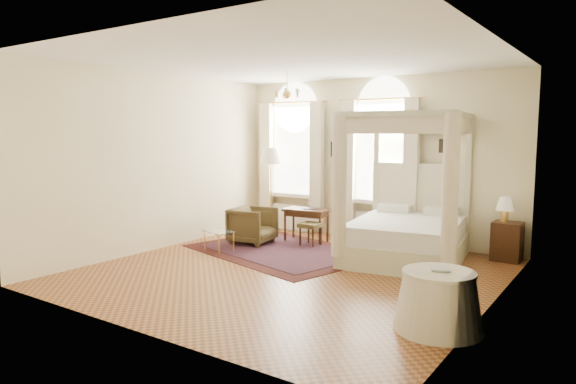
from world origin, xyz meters
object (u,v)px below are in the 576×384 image
Objects in this scene: stool at (311,227)px; coffee_table at (219,233)px; nightstand at (507,241)px; armchair at (253,225)px; canopy_bed at (406,227)px; writing_desk at (306,214)px; side_table at (438,301)px; floor_lamp at (271,160)px.

stool is 0.70× the size of coffee_table.
armchair reaches higher than nightstand.
nightstand is at bearing -80.17° from armchair.
writing_desk is at bearing 171.90° from canopy_bed.
stool is (-3.41, -0.92, 0.04)m from nightstand.
armchair reaches higher than side_table.
canopy_bed is 3.20m from side_table.
canopy_bed is at bearing -89.14° from armchair.
side_table is at bearing -40.10° from writing_desk.
canopy_bed is 3.56m from floor_lamp.
side_table is at bearing -62.24° from canopy_bed.
floor_lamp reaches higher than nightstand.
coffee_table is (-1.16, -1.35, -0.03)m from stool.
writing_desk is at bearing 134.51° from stool.
nightstand is 1.50× the size of stool.
nightstand is 0.84× the size of armchair.
canopy_bed is 2.78× the size of writing_desk.
stool is 0.56× the size of armchair.
side_table is at bearing -35.53° from floor_lamp.
armchair is at bearing -171.84° from canopy_bed.
armchair is 0.89m from coffee_table.
floor_lamp is at bearing 164.15° from writing_desk.
canopy_bed is 2.63× the size of side_table.
writing_desk is 1.45× the size of coffee_table.
stool is at bearing 140.40° from side_table.
floor_lamp reaches higher than stool.
writing_desk is 2.07× the size of stool.
canopy_bed is at bearing -146.90° from nightstand.
coffee_table is (-0.09, -0.89, -0.02)m from armchair.
writing_desk reaches higher than coffee_table.
canopy_bed is at bearing 117.76° from side_table.
coffee_table is 4.84m from side_table.
canopy_bed reaches higher than coffee_table.
floor_lamp is at bearing 169.29° from canopy_bed.
armchair is at bearing -136.09° from writing_desk.
nightstand is 0.36× the size of floor_lamp.
side_table is (4.51, -2.39, -0.03)m from armchair.
nightstand is 3.76m from writing_desk.
nightstand is at bearing 9.63° from writing_desk.
armchair is at bearing -156.69° from stool.
side_table is at bearing -125.18° from armchair.
nightstand is 0.72× the size of writing_desk.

